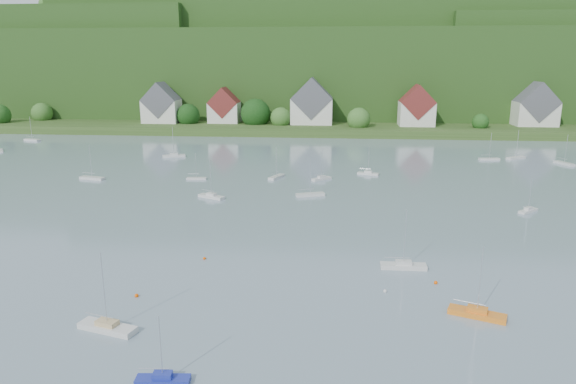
{
  "coord_description": "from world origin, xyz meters",
  "views": [
    {
      "loc": [
        14.42,
        -15.83,
        27.29
      ],
      "look_at": [
        6.06,
        75.0,
        4.0
      ],
      "focal_mm": 32.27,
      "sensor_mm": 36.0,
      "label": 1
    }
  ],
  "objects": [
    {
      "name": "mooring_buoy_2",
      "position": [
        27.44,
        45.83,
        0.0
      ],
      "size": [
        0.47,
        0.47,
        0.47
      ],
      "primitive_type": "sphere",
      "color": "#FC5200",
      "rests_on": "ground"
    },
    {
      "name": "forested_ridge",
      "position": [
        0.39,
        268.57,
        22.89
      ],
      "size": [
        620.0,
        181.22,
        69.89
      ],
      "color": "#1B3C13",
      "rests_on": "ground"
    },
    {
      "name": "near_sailboat_5",
      "position": [
        30.34,
        37.42,
        0.44
      ],
      "size": [
        6.27,
        3.78,
        8.19
      ],
      "rotation": [
        0.0,
        0.0,
        -0.37
      ],
      "color": "orange",
      "rests_on": "ground"
    },
    {
      "name": "mooring_buoy_0",
      "position": [
        -8.7,
        38.77,
        0.0
      ],
      "size": [
        0.48,
        0.48,
        0.48
      ],
      "primitive_type": "sphere",
      "color": "#FC5200",
      "rests_on": "ground"
    },
    {
      "name": "mooring_buoy_3",
      "position": [
        -3.62,
        51.22,
        0.0
      ],
      "size": [
        0.43,
        0.43,
        0.43
      ],
      "primitive_type": "sphere",
      "color": "#FC5200",
      "rests_on": "ground"
    },
    {
      "name": "village_building_2",
      "position": [
        5.0,
        188.0,
        10.27
      ],
      "size": [
        16.0,
        11.44,
        18.0
      ],
      "color": "silver",
      "rests_on": "far_shore_strip"
    },
    {
      "name": "village_building_3",
      "position": [
        45.0,
        186.0,
        9.43
      ],
      "size": [
        13.0,
        10.4,
        15.5
      ],
      "color": "silver",
      "rests_on": "far_shore_strip"
    },
    {
      "name": "far_shore_strip",
      "position": [
        0.0,
        200.0,
        1.5
      ],
      "size": [
        600.0,
        60.0,
        3.0
      ],
      "primitive_type": "cube",
      "color": "#2E491B",
      "rests_on": "ground"
    },
    {
      "name": "near_sailboat_2",
      "position": [
        -8.74,
        30.82,
        0.45
      ],
      "size": [
        6.64,
        3.43,
        8.64
      ],
      "rotation": [
        0.0,
        0.0,
        -0.27
      ],
      "color": "silver",
      "rests_on": "ground"
    },
    {
      "name": "village_building_0",
      "position": [
        -55.0,
        187.0,
        9.51
      ],
      "size": [
        14.0,
        10.4,
        16.0
      ],
      "color": "silver",
      "rests_on": "far_shore_strip"
    },
    {
      "name": "mooring_buoy_4",
      "position": [
        20.86,
        42.71,
        0.0
      ],
      "size": [
        0.46,
        0.46,
        0.46
      ],
      "primitive_type": "sphere",
      "color": "silver",
      "rests_on": "ground"
    },
    {
      "name": "village_building_1",
      "position": [
        -30.0,
        189.0,
        8.75
      ],
      "size": [
        12.0,
        9.36,
        14.0
      ],
      "color": "silver",
      "rests_on": "far_shore_strip"
    },
    {
      "name": "far_sailboat_cluster",
      "position": [
        7.73,
        117.42,
        0.37
      ],
      "size": [
        201.55,
        78.54,
        8.71
      ],
      "color": "silver",
      "rests_on": "ground"
    },
    {
      "name": "village_building_4",
      "position": [
        90.0,
        190.0,
        9.59
      ],
      "size": [
        15.0,
        10.4,
        16.5
      ],
      "color": "silver",
      "rests_on": "far_shore_strip"
    },
    {
      "name": "near_sailboat_1",
      "position": [
        -0.09,
        22.62,
        0.39
      ],
      "size": [
        4.83,
        1.71,
        6.39
      ],
      "rotation": [
        0.0,
        0.0,
        0.08
      ],
      "color": "#1E2B9C",
      "rests_on": "ground"
    },
    {
      "name": "near_sailboat_3",
      "position": [
        23.98,
        50.46,
        0.44
      ],
      "size": [
        6.14,
        1.75,
        8.27
      ],
      "rotation": [
        0.0,
        0.0,
        0.01
      ],
      "color": "silver",
      "rests_on": "ground"
    }
  ]
}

